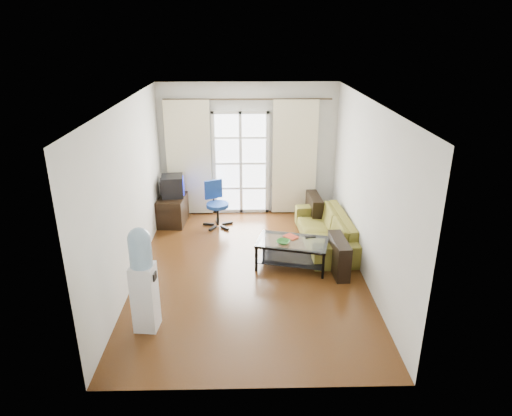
{
  "coord_description": "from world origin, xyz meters",
  "views": [
    {
      "loc": [
        -0.05,
        -6.51,
        3.67
      ],
      "look_at": [
        0.11,
        0.35,
        0.96
      ],
      "focal_mm": 32.0,
      "sensor_mm": 36.0,
      "label": 1
    }
  ],
  "objects_px": {
    "coffee_table": "(292,250)",
    "water_cooler": "(143,278)",
    "tv_stand": "(173,210)",
    "task_chair": "(217,213)",
    "crt_tv": "(172,186)",
    "sofa": "(325,230)"
  },
  "relations": [
    {
      "from": "coffee_table",
      "to": "water_cooler",
      "type": "xyz_separation_m",
      "value": [
        -2.05,
        -1.61,
        0.45
      ]
    },
    {
      "from": "tv_stand",
      "to": "task_chair",
      "type": "relative_size",
      "value": 0.83
    },
    {
      "from": "coffee_table",
      "to": "crt_tv",
      "type": "xyz_separation_m",
      "value": [
        -2.22,
        1.92,
        0.46
      ]
    },
    {
      "from": "tv_stand",
      "to": "water_cooler",
      "type": "relative_size",
      "value": 0.53
    },
    {
      "from": "sofa",
      "to": "coffee_table",
      "type": "relative_size",
      "value": 1.62
    },
    {
      "from": "coffee_table",
      "to": "task_chair",
      "type": "xyz_separation_m",
      "value": [
        -1.32,
        1.68,
        -0.03
      ]
    },
    {
      "from": "sofa",
      "to": "task_chair",
      "type": "xyz_separation_m",
      "value": [
        -1.99,
        0.89,
        -0.02
      ]
    },
    {
      "from": "tv_stand",
      "to": "coffee_table",
      "type": "bearing_deg",
      "value": -35.8
    },
    {
      "from": "sofa",
      "to": "tv_stand",
      "type": "height_order",
      "value": "sofa"
    },
    {
      "from": "sofa",
      "to": "task_chair",
      "type": "relative_size",
      "value": 2.25
    },
    {
      "from": "task_chair",
      "to": "water_cooler",
      "type": "xyz_separation_m",
      "value": [
        -0.73,
        -3.3,
        0.48
      ]
    },
    {
      "from": "sofa",
      "to": "crt_tv",
      "type": "bearing_deg",
      "value": -114.37
    },
    {
      "from": "water_cooler",
      "to": "tv_stand",
      "type": "bearing_deg",
      "value": 98.92
    },
    {
      "from": "coffee_table",
      "to": "sofa",
      "type": "bearing_deg",
      "value": 49.96
    },
    {
      "from": "sofa",
      "to": "coffee_table",
      "type": "bearing_deg",
      "value": -43.15
    },
    {
      "from": "tv_stand",
      "to": "water_cooler",
      "type": "bearing_deg",
      "value": -83.34
    },
    {
      "from": "coffee_table",
      "to": "crt_tv",
      "type": "distance_m",
      "value": 2.97
    },
    {
      "from": "sofa",
      "to": "coffee_table",
      "type": "distance_m",
      "value": 1.04
    },
    {
      "from": "crt_tv",
      "to": "water_cooler",
      "type": "bearing_deg",
      "value": -94.3
    },
    {
      "from": "sofa",
      "to": "water_cooler",
      "type": "xyz_separation_m",
      "value": [
        -2.72,
        -2.41,
        0.46
      ]
    },
    {
      "from": "crt_tv",
      "to": "task_chair",
      "type": "height_order",
      "value": "crt_tv"
    },
    {
      "from": "task_chair",
      "to": "sofa",
      "type": "bearing_deg",
      "value": -48.71
    }
  ]
}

